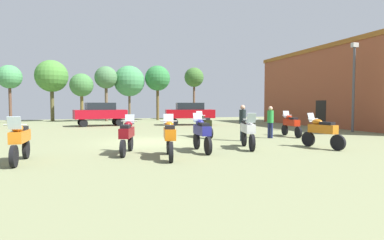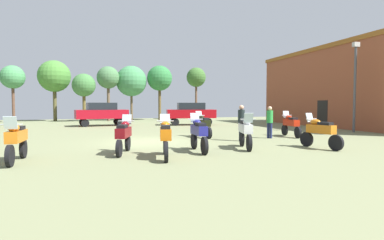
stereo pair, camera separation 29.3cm
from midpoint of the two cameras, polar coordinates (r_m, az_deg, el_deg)
ground_plane at (r=15.23m, az=-7.64°, el=-4.11°), size 44.00×52.00×0.02m
brick_building at (r=29.18m, az=27.72°, el=5.47°), size 6.12×17.31×6.66m
motorcycle_1 at (r=12.94m, az=10.59°, el=-2.04°), size 0.79×2.15×1.51m
motorcycle_2 at (r=10.58m, az=-4.19°, el=-3.08°), size 0.71×2.30×1.50m
motorcycle_4 at (r=11.68m, az=-11.92°, el=-2.70°), size 0.80×2.10×1.46m
motorcycle_7 at (r=13.92m, az=23.37°, el=-1.95°), size 0.70×2.08×1.48m
motorcycle_8 at (r=17.16m, az=2.54°, el=-0.84°), size 0.62×2.23×1.47m
motorcycle_9 at (r=18.43m, az=18.40°, el=-0.73°), size 0.64×2.19×1.47m
motorcycle_10 at (r=11.12m, az=-29.29°, el=-3.19°), size 0.62×2.23×1.50m
motorcycle_12 at (r=11.94m, az=1.95°, el=-2.42°), size 0.62×2.19×1.50m
car_2 at (r=27.42m, az=0.10°, el=1.50°), size 4.52×2.43×2.00m
car_3 at (r=27.39m, az=-16.21°, el=1.38°), size 4.53×2.47×2.00m
person_1 at (r=17.21m, az=14.78°, el=0.08°), size 0.45×0.45×1.75m
person_2 at (r=15.60m, az=9.72°, el=0.03°), size 0.38×0.38×1.82m
tree_1 at (r=36.96m, az=-24.11°, el=7.40°), size 3.45×3.45×6.67m
tree_2 at (r=38.49m, az=1.00°, el=7.88°), size 2.42×2.42×6.45m
tree_3 at (r=36.59m, az=-30.29°, el=6.85°), size 2.39×2.39×5.86m
tree_5 at (r=34.94m, az=-19.32°, el=6.08°), size 2.46×2.46×5.16m
tree_7 at (r=35.37m, az=-15.16°, el=7.55°), size 2.47×2.47×6.07m
tree_8 at (r=36.61m, az=-5.85°, el=7.70°), size 2.96×2.96×6.44m
tree_9 at (r=36.30m, az=-11.03°, el=7.11°), size 3.53×3.53×6.32m
lamp_post at (r=22.99m, az=28.46°, el=6.29°), size 0.44×0.24×5.91m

